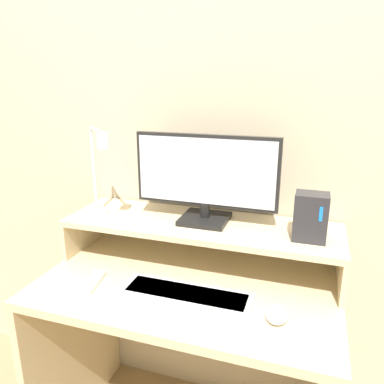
{
  "coord_description": "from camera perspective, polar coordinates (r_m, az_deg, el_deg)",
  "views": [
    {
      "loc": [
        0.38,
        -0.79,
        1.43
      ],
      "look_at": [
        0.0,
        0.34,
        1.07
      ],
      "focal_mm": 35.0,
      "sensor_mm": 36.0,
      "label": 1
    }
  ],
  "objects": [
    {
      "name": "wall_back",
      "position": [
        1.5,
        3.64,
        9.88
      ],
      "size": [
        6.0,
        0.05,
        2.5
      ],
      "color": "beige",
      "rests_on": "ground_plane"
    },
    {
      "name": "desk",
      "position": [
        1.48,
        -0.58,
        -21.32
      ],
      "size": [
        1.02,
        0.62,
        0.75
      ],
      "color": "beige",
      "rests_on": "ground_plane"
    },
    {
      "name": "monitor_shelf",
      "position": [
        1.41,
        1.34,
        -5.61
      ],
      "size": [
        1.02,
        0.32,
        0.16
      ],
      "color": "beige",
      "rests_on": "desk"
    },
    {
      "name": "monitor",
      "position": [
        1.36,
        2.06,
        2.29
      ],
      "size": [
        0.53,
        0.17,
        0.33
      ],
      "color": "black",
      "rests_on": "monitor_shelf"
    },
    {
      "name": "desk_lamp",
      "position": [
        1.43,
        -14.04,
        3.27
      ],
      "size": [
        0.19,
        0.18,
        0.34
      ],
      "color": "silver",
      "rests_on": "monitor_shelf"
    },
    {
      "name": "router_dock",
      "position": [
        1.29,
        17.62,
        -3.63
      ],
      "size": [
        0.11,
        0.09,
        0.16
      ],
      "color": "#28282D",
      "rests_on": "monitor_shelf"
    },
    {
      "name": "keyboard",
      "position": [
        1.25,
        -0.91,
        -15.33
      ],
      "size": [
        0.43,
        0.13,
        0.02
      ],
      "color": "white",
      "rests_on": "desk"
    },
    {
      "name": "mouse",
      "position": [
        1.18,
        12.82,
        -17.78
      ],
      "size": [
        0.06,
        0.09,
        0.03
      ],
      "color": "white",
      "rests_on": "desk"
    },
    {
      "name": "remote_control",
      "position": [
        1.36,
        -14.88,
        -13.16
      ],
      "size": [
        0.07,
        0.15,
        0.02
      ],
      "color": "white",
      "rests_on": "desk"
    }
  ]
}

